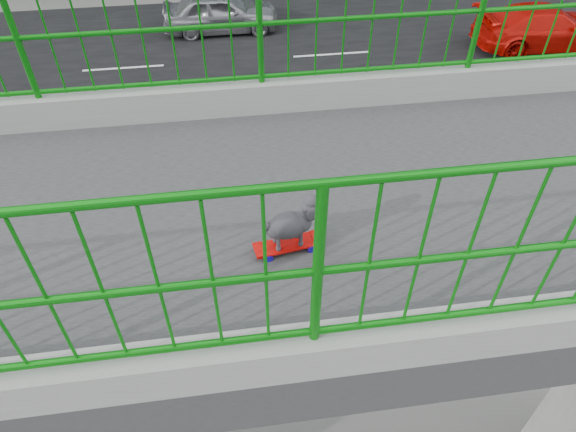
% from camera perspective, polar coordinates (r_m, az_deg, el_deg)
% --- Properties ---
extents(road, '(18.00, 90.00, 0.02)m').
position_cam_1_polar(road, '(19.12, -18.02, 10.65)').
color(road, black).
rests_on(road, ground).
extents(skateboard, '(0.21, 0.50, 0.06)m').
position_cam_1_polar(skateboard, '(3.76, -0.01, -3.15)').
color(skateboard, red).
rests_on(skateboard, footbridge).
extents(poodle, '(0.23, 0.44, 0.37)m').
position_cam_1_polar(poodle, '(3.62, 0.35, -0.74)').
color(poodle, '#272429').
rests_on(poodle, skateboard).
extents(car_0, '(1.80, 4.48, 1.53)m').
position_cam_1_polar(car_0, '(12.92, 3.45, -0.75)').
color(car_0, silver).
rests_on(car_0, ground).
extents(car_3, '(2.24, 5.51, 1.60)m').
position_cam_1_polar(car_3, '(24.30, 25.82, 17.85)').
color(car_3, red).
rests_on(car_3, ground).
extents(car_4, '(1.89, 4.70, 1.60)m').
position_cam_1_polar(car_4, '(23.60, -7.28, 20.96)').
color(car_4, '#97979C').
rests_on(car_4, ground).
extents(car_5, '(1.69, 4.85, 1.60)m').
position_cam_1_polar(car_5, '(15.19, 27.25, 1.71)').
color(car_5, silver).
rests_on(car_5, ground).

